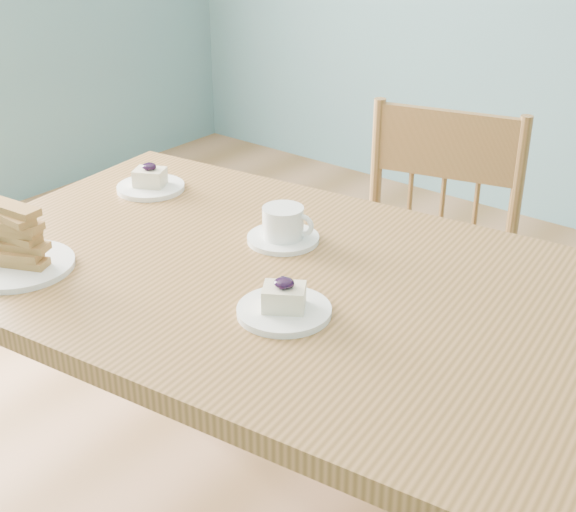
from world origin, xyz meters
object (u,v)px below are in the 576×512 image
at_px(dining_chair, 423,285).
at_px(cheesecake_plate_near, 284,305).
at_px(cheesecake_plate_far, 150,183).
at_px(dining_table, 299,315).
at_px(coffee_cup, 284,227).
at_px(biscotti_plate, 15,248).

relative_size(dining_chair, cheesecake_plate_near, 5.55).
xyz_separation_m(dining_chair, cheesecake_plate_far, (-0.52, -0.53, 0.35)).
xyz_separation_m(dining_table, cheesecake_plate_far, (-0.60, 0.14, 0.10)).
bearing_deg(cheesecake_plate_near, coffee_cup, 129.18).
height_order(dining_chair, cheesecake_plate_near, dining_chair).
xyz_separation_m(dining_table, cheesecake_plate_near, (0.06, -0.13, 0.10)).
relative_size(dining_table, biscotti_plate, 7.18).
bearing_deg(dining_table, cheesecake_plate_near, -70.86).
bearing_deg(dining_table, cheesecake_plate_far, 159.64).
xyz_separation_m(dining_chair, coffee_cup, (-0.06, -0.56, 0.36)).
bearing_deg(dining_chair, dining_table, -97.59).
height_order(dining_chair, cheesecake_plate_far, dining_chair).
height_order(cheesecake_plate_far, biscotti_plate, biscotti_plate).
bearing_deg(biscotti_plate, dining_chair, 68.08).
distance_m(dining_table, cheesecake_plate_near, 0.17).
bearing_deg(cheesecake_plate_near, dining_chair, 100.02).
height_order(dining_chair, biscotti_plate, dining_chair).
bearing_deg(coffee_cup, dining_table, -57.32).
height_order(dining_table, biscotti_plate, biscotti_plate).
relative_size(cheesecake_plate_near, biscotti_plate, 0.77).
xyz_separation_m(dining_chair, biscotti_plate, (-0.40, -1.01, 0.38)).
xyz_separation_m(cheesecake_plate_near, biscotti_plate, (-0.55, -0.20, 0.03)).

